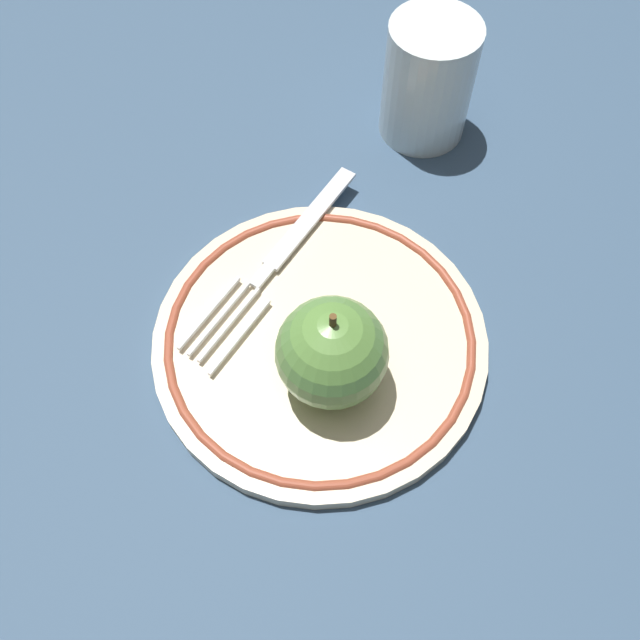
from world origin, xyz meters
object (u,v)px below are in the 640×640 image
(plate, at_px, (320,341))
(fork, at_px, (282,252))
(drinking_glass, at_px, (428,81))
(apple_red_whole, at_px, (332,353))

(plate, distance_m, fork, 0.07)
(plate, bearing_deg, drinking_glass, 148.42)
(plate, xyz_separation_m, apple_red_whole, (0.03, 0.00, 0.04))
(plate, relative_size, apple_red_whole, 2.88)
(fork, relative_size, drinking_glass, 1.60)
(plate, bearing_deg, fork, -167.19)
(fork, distance_m, drinking_glass, 0.17)
(plate, xyz_separation_m, fork, (-0.07, -0.02, 0.01))
(drinking_glass, bearing_deg, apple_red_whole, -27.36)
(plate, relative_size, fork, 1.46)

